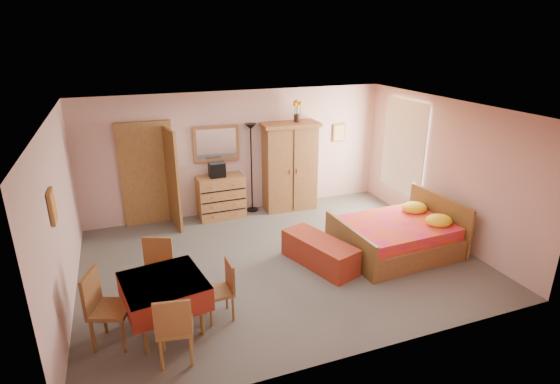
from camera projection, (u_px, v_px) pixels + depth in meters
name	position (u px, v px, depth m)	size (l,w,h in m)	color
floor	(281.00, 261.00, 7.51)	(6.50, 6.50, 0.00)	#656159
ceiling	(281.00, 110.00, 6.62)	(6.50, 6.50, 0.00)	brown
wall_back	(239.00, 153.00, 9.26)	(6.50, 0.10, 2.60)	#CEA195
wall_front	(360.00, 261.00, 4.87)	(6.50, 0.10, 2.60)	#CEA195
wall_left	(60.00, 218.00, 5.99)	(0.10, 5.00, 2.60)	#CEA195
wall_right	(443.00, 169.00, 8.14)	(0.10, 5.00, 2.60)	#CEA195
doorway	(148.00, 175.00, 8.70)	(1.06, 0.12, 2.15)	#9E6B35
window	(404.00, 147.00, 9.13)	(0.08, 1.40, 1.95)	white
picture_left	(52.00, 206.00, 5.34)	(0.04, 0.32, 0.42)	orange
picture_back	(339.00, 133.00, 9.92)	(0.30, 0.04, 0.40)	#D8BF59
chest_of_drawers	(221.00, 197.00, 9.15)	(0.96, 0.48, 0.91)	#AD6E3A
wall_mirror	(216.00, 144.00, 8.96)	(0.94, 0.05, 0.74)	silver
stereo	(217.00, 170.00, 8.92)	(0.32, 0.23, 0.30)	black
floor_lamp	(251.00, 168.00, 9.31)	(0.25, 0.25, 1.93)	black
wardrobe	(290.00, 166.00, 9.47)	(1.23, 0.63, 1.92)	#945F32
sunflower_vase	(297.00, 111.00, 9.12)	(0.19, 0.19, 0.46)	yellow
bed	(396.00, 228.00, 7.68)	(2.00, 1.57, 0.92)	#DF1555
bench	(319.00, 252.00, 7.32)	(0.52, 1.40, 0.47)	maroon
dining_table	(166.00, 304.00, 5.69)	(0.99, 0.99, 0.73)	maroon
chair_south	(175.00, 326.00, 5.12)	(0.42, 0.42, 0.92)	#B0773B
chair_north	(155.00, 274.00, 6.20)	(0.43, 0.43, 0.95)	olive
chair_west	(111.00, 308.00, 5.38)	(0.46, 0.46, 1.01)	brown
chair_east	(218.00, 291.00, 5.90)	(0.38, 0.38, 0.83)	olive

